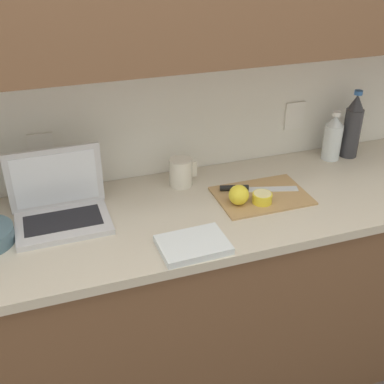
# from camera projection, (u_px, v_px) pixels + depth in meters

# --- Properties ---
(wall_back) EXTENTS (5.20, 0.38, 2.60)m
(wall_back) POSITION_uv_depth(u_px,v_px,m) (131.00, 16.00, 1.59)
(wall_back) COLOR white
(wall_back) RESTS_ON ground_plane
(counter_unit) EXTENTS (2.47, 0.62, 0.92)m
(counter_unit) POSITION_uv_depth(u_px,v_px,m) (156.00, 310.00, 1.94)
(counter_unit) COLOR brown
(counter_unit) RESTS_ON ground_plane
(laptop) EXTENTS (0.33, 0.23, 0.24)m
(laptop) POSITION_uv_depth(u_px,v_px,m) (60.00, 205.00, 1.67)
(laptop) COLOR silver
(laptop) RESTS_ON counter_unit
(cutting_board) EXTENTS (0.34, 0.24, 0.01)m
(cutting_board) POSITION_uv_depth(u_px,v_px,m) (261.00, 195.00, 1.83)
(cutting_board) COLOR tan
(cutting_board) RESTS_ON counter_unit
(knife) EXTENTS (0.30, 0.11, 0.02)m
(knife) POSITION_uv_depth(u_px,v_px,m) (245.00, 188.00, 1.85)
(knife) COLOR silver
(knife) RESTS_ON cutting_board
(lemon_half_cut) EXTENTS (0.07, 0.07, 0.04)m
(lemon_half_cut) POSITION_uv_depth(u_px,v_px,m) (262.00, 198.00, 1.77)
(lemon_half_cut) COLOR yellow
(lemon_half_cut) RESTS_ON cutting_board
(lemon_whole_beside) EXTENTS (0.07, 0.07, 0.07)m
(lemon_whole_beside) POSITION_uv_depth(u_px,v_px,m) (239.00, 195.00, 1.75)
(lemon_whole_beside) COLOR yellow
(lemon_whole_beside) RESTS_ON cutting_board
(bottle_green_soda) EXTENTS (0.08, 0.08, 0.22)m
(bottle_green_soda) POSITION_uv_depth(u_px,v_px,m) (333.00, 138.00, 2.07)
(bottle_green_soda) COLOR silver
(bottle_green_soda) RESTS_ON counter_unit
(bottle_oil_tall) EXTENTS (0.08, 0.08, 0.30)m
(bottle_oil_tall) POSITION_uv_depth(u_px,v_px,m) (352.00, 127.00, 2.08)
(bottle_oil_tall) COLOR #333338
(bottle_oil_tall) RESTS_ON counter_unit
(measuring_cup) EXTENTS (0.11, 0.09, 0.11)m
(measuring_cup) POSITION_uv_depth(u_px,v_px,m) (181.00, 172.00, 1.88)
(measuring_cup) COLOR silver
(measuring_cup) RESTS_ON counter_unit
(dish_towel) EXTENTS (0.23, 0.17, 0.02)m
(dish_towel) POSITION_uv_depth(u_px,v_px,m) (193.00, 245.00, 1.54)
(dish_towel) COLOR white
(dish_towel) RESTS_ON counter_unit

